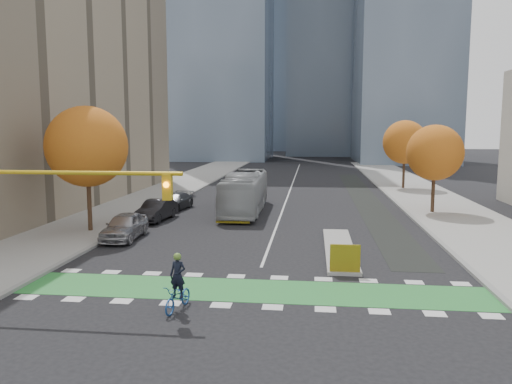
% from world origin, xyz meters
% --- Properties ---
extents(ground, '(300.00, 300.00, 0.00)m').
position_xyz_m(ground, '(0.00, 0.00, 0.00)').
color(ground, black).
rests_on(ground, ground).
extents(sidewalk_west, '(7.00, 120.00, 0.15)m').
position_xyz_m(sidewalk_west, '(-13.50, 20.00, 0.07)').
color(sidewalk_west, gray).
rests_on(sidewalk_west, ground).
extents(sidewalk_east, '(7.00, 120.00, 0.15)m').
position_xyz_m(sidewalk_east, '(13.50, 20.00, 0.07)').
color(sidewalk_east, gray).
rests_on(sidewalk_east, ground).
extents(curb_west, '(0.30, 120.00, 0.16)m').
position_xyz_m(curb_west, '(-10.00, 20.00, 0.07)').
color(curb_west, gray).
rests_on(curb_west, ground).
extents(curb_east, '(0.30, 120.00, 0.16)m').
position_xyz_m(curb_east, '(10.00, 20.00, 0.07)').
color(curb_east, gray).
rests_on(curb_east, ground).
extents(bike_crossing, '(20.00, 3.00, 0.01)m').
position_xyz_m(bike_crossing, '(0.00, 1.50, 0.01)').
color(bike_crossing, '#298035').
rests_on(bike_crossing, ground).
extents(centre_line, '(0.15, 70.00, 0.01)m').
position_xyz_m(centre_line, '(0.00, 40.00, 0.01)').
color(centre_line, silver).
rests_on(centre_line, ground).
extents(bike_lane_paint, '(2.50, 50.00, 0.01)m').
position_xyz_m(bike_lane_paint, '(7.50, 30.00, 0.01)').
color(bike_lane_paint, black).
rests_on(bike_lane_paint, ground).
extents(median_island, '(1.60, 10.00, 0.16)m').
position_xyz_m(median_island, '(4.00, 9.00, 0.08)').
color(median_island, gray).
rests_on(median_island, ground).
extents(hazard_board, '(1.40, 0.12, 1.30)m').
position_xyz_m(hazard_board, '(4.00, 4.20, 0.80)').
color(hazard_board, yellow).
rests_on(hazard_board, median_island).
extents(building_west, '(16.00, 44.00, 25.00)m').
position_xyz_m(building_west, '(-24.00, 22.00, 12.50)').
color(building_west, gray).
rests_on(building_west, ground).
extents(tower_ne, '(18.00, 24.00, 60.00)m').
position_xyz_m(tower_ne, '(20.00, 85.00, 30.00)').
color(tower_ne, '#47566B').
rests_on(tower_ne, ground).
extents(tower_far, '(26.00, 26.00, 80.00)m').
position_xyz_m(tower_far, '(-4.00, 140.00, 40.00)').
color(tower_far, '#47566B').
rests_on(tower_far, ground).
extents(tree_west, '(5.20, 5.20, 8.22)m').
position_xyz_m(tree_west, '(-12.00, 12.00, 5.62)').
color(tree_west, '#332114').
rests_on(tree_west, ground).
extents(tree_east_near, '(4.40, 4.40, 7.08)m').
position_xyz_m(tree_east_near, '(12.00, 22.00, 4.86)').
color(tree_east_near, '#332114').
rests_on(tree_east_near, ground).
extents(tree_east_far, '(4.80, 4.80, 7.65)m').
position_xyz_m(tree_east_far, '(12.50, 38.00, 5.24)').
color(tree_east_far, '#332114').
rests_on(tree_east_far, ground).
extents(traffic_signal_west, '(8.53, 0.56, 5.20)m').
position_xyz_m(traffic_signal_west, '(-7.93, -0.51, 4.03)').
color(traffic_signal_west, '#BF9914').
rests_on(traffic_signal_west, ground).
extents(cyclist, '(1.05, 2.01, 2.21)m').
position_xyz_m(cyclist, '(-2.51, -1.08, 0.74)').
color(cyclist, '#1E488D').
rests_on(cyclist, ground).
extents(bus, '(2.93, 11.73, 3.26)m').
position_xyz_m(bus, '(-3.00, 21.03, 1.63)').
color(bus, '#A0A5A8').
rests_on(bus, ground).
extents(parked_car_a, '(2.05, 4.82, 1.62)m').
position_xyz_m(parked_car_a, '(-9.00, 10.31, 0.81)').
color(parked_car_a, '#A3A3A8').
rests_on(parked_car_a, ground).
extents(parked_car_b, '(2.06, 4.78, 1.53)m').
position_xyz_m(parked_car_b, '(-9.00, 16.58, 0.77)').
color(parked_car_b, black).
rests_on(parked_car_b, ground).
extents(parked_car_c, '(2.55, 4.97, 1.38)m').
position_xyz_m(parked_car_c, '(-9.00, 21.58, 0.69)').
color(parked_car_c, '#4A4B4F').
rests_on(parked_car_c, ground).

